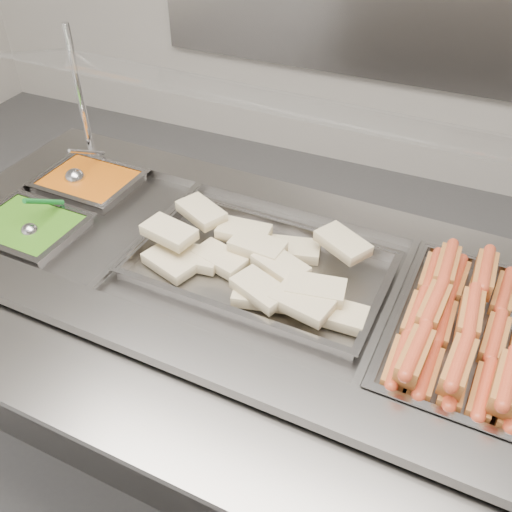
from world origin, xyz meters
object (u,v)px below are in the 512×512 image
at_px(sneeze_guard, 275,105).
at_px(ladle, 76,177).
at_px(serving_spoon, 33,226).
at_px(pan_wraps, 259,271).
at_px(pan_hotdogs, 465,340).
at_px(steam_counter, 242,362).

distance_m(sneeze_guard, ladle, 0.77).
bearing_deg(serving_spoon, sneeze_guard, 29.15).
xyz_separation_m(pan_wraps, serving_spoon, (-0.67, -0.13, 0.04)).
distance_m(sneeze_guard, pan_hotdogs, 0.77).
bearing_deg(ladle, pan_wraps, -11.72).
distance_m(pan_hotdogs, pan_wraps, 0.56).
relative_size(pan_hotdogs, ladle, 2.85).
distance_m(pan_wraps, serving_spoon, 0.69).
height_order(steam_counter, pan_wraps, pan_wraps).
height_order(steam_counter, sneeze_guard, sneeze_guard).
xyz_separation_m(sneeze_guard, serving_spoon, (-0.62, -0.35, -0.35)).
relative_size(sneeze_guard, pan_wraps, 2.40).
height_order(ladle, serving_spoon, ladle).
bearing_deg(steam_counter, sneeze_guard, 88.22).
bearing_deg(pan_hotdogs, steam_counter, 178.22).
xyz_separation_m(steam_counter, serving_spoon, (-0.61, -0.13, 0.46)).
bearing_deg(serving_spoon, pan_hotdogs, 5.11).
xyz_separation_m(steam_counter, ladle, (-0.67, 0.15, 0.45)).
relative_size(sneeze_guard, pan_hotdogs, 2.96).
height_order(sneeze_guard, pan_hotdogs, sneeze_guard).
xyz_separation_m(ladle, serving_spoon, (0.06, -0.28, 0.00)).
distance_m(sneeze_guard, serving_spoon, 0.79).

